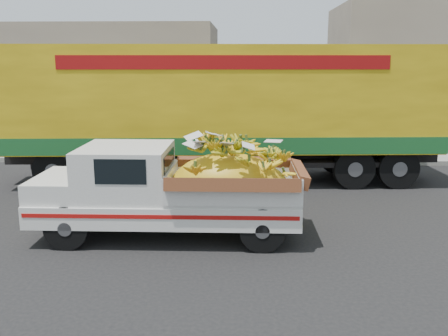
{
  "coord_description": "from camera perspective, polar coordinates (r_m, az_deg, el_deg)",
  "views": [
    {
      "loc": [
        2.41,
        -9.07,
        3.4
      ],
      "look_at": [
        2.02,
        0.89,
        1.24
      ],
      "focal_mm": 40.0,
      "sensor_mm": 36.0,
      "label": 1
    }
  ],
  "objects": [
    {
      "name": "sidewalk",
      "position": [
        19.01,
        -5.09,
        2.07
      ],
      "size": [
        60.0,
        4.0,
        0.14
      ],
      "primitive_type": "cube",
      "color": "gray",
      "rests_on": "ground"
    },
    {
      "name": "semi_trailer",
      "position": [
        14.08,
        -0.0,
        7.0
      ],
      "size": [
        12.04,
        3.28,
        3.8
      ],
      "rotation": [
        0.0,
        0.0,
        0.07
      ],
      "color": "black",
      "rests_on": "ground"
    },
    {
      "name": "building_left",
      "position": [
        26.6,
        -21.12,
        9.47
      ],
      "size": [
        18.0,
        6.0,
        5.0
      ],
      "primitive_type": "cube",
      "color": "gray",
      "rests_on": "ground"
    },
    {
      "name": "pickup_truck",
      "position": [
        9.72,
        -4.23,
        -2.36
      ],
      "size": [
        5.1,
        1.89,
        1.78
      ],
      "rotation": [
        0.0,
        0.0,
        0.0
      ],
      "color": "black",
      "rests_on": "ground"
    },
    {
      "name": "curb",
      "position": [
        16.96,
        -5.98,
        0.84
      ],
      "size": [
        60.0,
        0.25,
        0.15
      ],
      "primitive_type": "cube",
      "color": "gray",
      "rests_on": "ground"
    },
    {
      "name": "ground",
      "position": [
        9.98,
        -12.0,
        -7.99
      ],
      "size": [
        100.0,
        100.0,
        0.0
      ],
      "primitive_type": "plane",
      "color": "black",
      "rests_on": "ground"
    }
  ]
}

